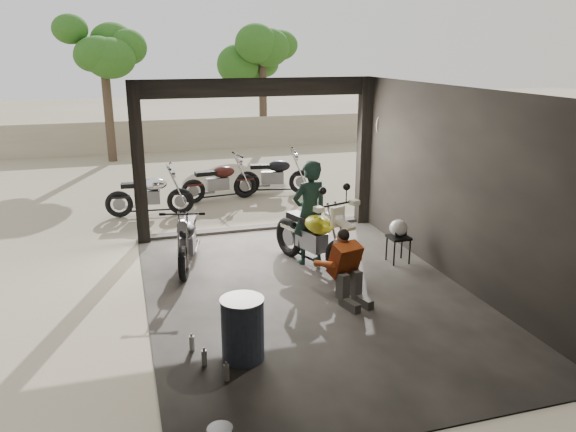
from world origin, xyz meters
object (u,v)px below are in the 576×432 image
main_bike (314,232)px  outside_bike_b (219,178)px  mechanic (350,270)px  helmet (398,228)px  stool (399,240)px  left_bike (187,236)px  rider (310,213)px  outside_bike_a (149,191)px  oil_drum (243,330)px  sign_post (394,143)px  outside_bike_c (274,172)px

main_bike → outside_bike_b: 5.16m
main_bike → outside_bike_b: bearing=81.0°
mechanic → helmet: (1.52, 1.38, 0.10)m
stool → left_bike: bearing=165.5°
rider → stool: (1.55, -0.46, -0.52)m
main_bike → helmet: size_ratio=6.04×
outside_bike_a → mechanic: outside_bike_a is taller
helmet → oil_drum: 4.23m
outside_bike_b → sign_post: sign_post is taller
main_bike → outside_bike_a: bearing=103.7°
rider → sign_post: (2.46, 1.66, 0.88)m
main_bike → helmet: 1.57m
main_bike → outside_bike_c: (0.74, 5.32, -0.07)m
outside_bike_a → helmet: outside_bike_a is taller
oil_drum → outside_bike_b: bearing=82.2°
outside_bike_b → left_bike: bearing=155.2°
left_bike → helmet: (3.67, -0.92, 0.09)m
outside_bike_c → helmet: size_ratio=5.36×
left_bike → stool: bearing=-1.2°
main_bike → sign_post: bearing=20.3°
outside_bike_a → stool: outside_bike_a is taller
rider → stool: size_ratio=3.73×
outside_bike_a → main_bike: bearing=-143.2°
mechanic → oil_drum: bearing=-164.6°
rider → helmet: bearing=148.6°
rider → stool: bearing=147.6°
stool → outside_bike_a: bearing=133.3°
mechanic → helmet: mechanic is taller
outside_bike_a → left_bike: bearing=-167.0°
oil_drum → sign_post: bearing=46.7°
main_bike → oil_drum: (-1.84, -2.64, -0.26)m
outside_bike_b → helmet: bearing=-163.7°
outside_bike_a → outside_bike_c: bearing=-66.0°
left_bike → outside_bike_a: 3.47m
stool → oil_drum: bearing=-144.2°
rider → helmet: rider is taller
stool → main_bike: bearing=173.2°
outside_bike_a → rider: size_ratio=0.92×
main_bike → rider: rider is taller
outside_bike_c → helmet: outside_bike_c is taller
left_bike → outside_bike_a: size_ratio=0.96×
left_bike → sign_post: (4.58, 1.17, 1.26)m
left_bike → oil_drum: size_ratio=2.05×
left_bike → stool: size_ratio=3.31×
left_bike → sign_post: sign_post is taller
outside_bike_c → sign_post: sign_post is taller
outside_bike_c → mechanic: size_ratio=1.61×
mechanic → oil_drum: (-1.89, -1.11, -0.15)m
main_bike → stool: main_bike is taller
outside_bike_c → oil_drum: size_ratio=2.19×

